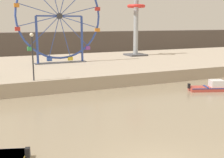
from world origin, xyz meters
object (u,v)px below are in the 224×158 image
(ferris_wheel_blue_frame, at_px, (59,18))
(promenade_lamp_near, at_px, (32,50))
(motorboat_faded_red, at_px, (221,88))
(drop_tower_steel_tower, at_px, (136,18))

(ferris_wheel_blue_frame, relative_size, promenade_lamp_near, 2.68)
(motorboat_faded_red, bearing_deg, promenade_lamp_near, -178.57)
(motorboat_faded_red, relative_size, ferris_wheel_blue_frame, 0.47)
(motorboat_faded_red, xyz_separation_m, ferris_wheel_blue_frame, (-10.91, 15.44, 6.40))
(motorboat_faded_red, distance_m, ferris_wheel_blue_frame, 19.95)
(motorboat_faded_red, bearing_deg, ferris_wheel_blue_frame, 145.51)
(drop_tower_steel_tower, bearing_deg, ferris_wheel_blue_frame, -164.50)
(motorboat_faded_red, xyz_separation_m, promenade_lamp_near, (-15.81, 5.39, 3.59))
(motorboat_faded_red, distance_m, promenade_lamp_near, 17.08)
(ferris_wheel_blue_frame, distance_m, drop_tower_steel_tower, 12.78)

